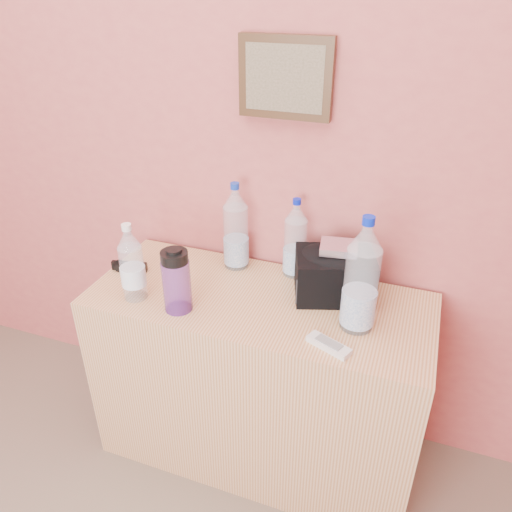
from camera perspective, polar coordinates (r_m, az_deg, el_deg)
The scene contains 11 objects.
picture_frame at distance 1.64m, azimuth 3.37°, elevation 19.66°, with size 0.30×0.03×0.25m, color #382311, non-canonical shape.
dresser at distance 1.92m, azimuth 0.29°, elevation -13.82°, with size 1.16×0.48×0.73m, color tan.
pet_large_b at distance 1.77m, azimuth 4.50°, elevation 1.63°, with size 0.08×0.08×0.29m.
pet_large_c at distance 1.81m, azimuth -2.32°, elevation 2.92°, with size 0.09×0.09×0.33m.
pet_large_d at distance 1.51m, azimuth 11.94°, elevation -2.80°, with size 0.10×0.10×0.38m.
pet_small at distance 1.68m, azimuth -13.98°, elevation -1.15°, with size 0.08×0.08×0.27m.
nalgene_bottle at distance 1.60m, azimuth -9.08°, elevation -2.75°, with size 0.09×0.09×0.22m.
sunglasses at distance 1.89m, azimuth -14.26°, elevation -1.13°, with size 0.13×0.05×0.03m, color black, non-canonical shape.
ac_remote at distance 1.50m, azimuth 8.32°, elevation -10.05°, with size 0.14×0.04×0.02m, color white.
toiletry_bag at distance 1.68m, azimuth 8.96°, elevation -1.90°, with size 0.26×0.18×0.17m, color black, non-canonical shape.
foil_packet at distance 1.63m, azimuth 9.44°, elevation 0.97°, with size 0.12×0.10×0.02m, color silver.
Camera 1 is at (0.69, 0.43, 1.69)m, focal length 35.00 mm.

